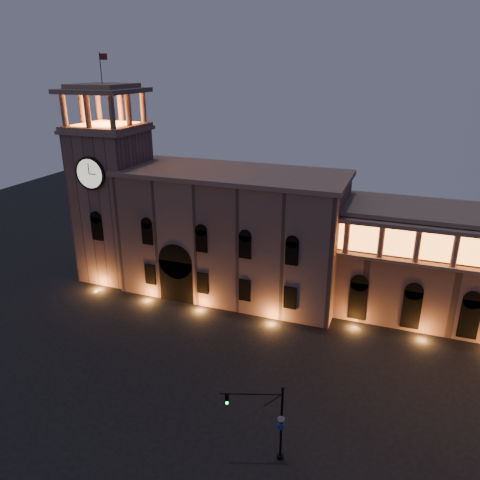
{
  "coord_description": "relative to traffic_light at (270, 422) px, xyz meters",
  "views": [
    {
      "loc": [
        20.23,
        -35.13,
        31.03
      ],
      "look_at": [
        1.3,
        16.0,
        10.34
      ],
      "focal_mm": 35.0,
      "sensor_mm": 36.0,
      "label": 1
    }
  ],
  "objects": [
    {
      "name": "ground",
      "position": [
        -12.07,
        5.97,
        -3.81
      ],
      "size": [
        160.0,
        160.0,
        0.0
      ],
      "primitive_type": "plane",
      "color": "black",
      "rests_on": "ground"
    },
    {
      "name": "traffic_light",
      "position": [
        0.0,
        0.0,
        0.0
      ],
      "size": [
        5.05,
        1.94,
        7.25
      ],
      "rotation": [
        0.0,
        0.0,
        0.33
      ],
      "color": "black",
      "rests_on": "ground"
    },
    {
      "name": "clock_tower",
      "position": [
        -32.57,
        26.95,
        8.69
      ],
      "size": [
        9.8,
        9.8,
        32.4
      ],
      "color": "#7D5B52",
      "rests_on": "ground"
    },
    {
      "name": "government_building",
      "position": [
        -14.15,
        27.9,
        4.96
      ],
      "size": [
        30.8,
        12.8,
        17.6
      ],
      "color": "#7D5B52",
      "rests_on": "ground"
    }
  ]
}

